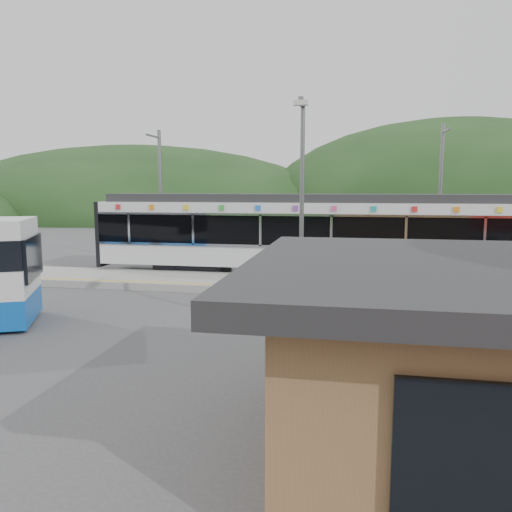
# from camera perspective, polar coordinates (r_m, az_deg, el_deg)

# --- Properties ---
(ground) EXTENTS (120.00, 120.00, 0.00)m
(ground) POSITION_cam_1_polar(r_m,az_deg,el_deg) (17.14, 0.88, -5.81)
(ground) COLOR #4C4C4F
(ground) RESTS_ON ground
(hills) EXTENTS (146.00, 149.00, 26.00)m
(hills) POSITION_cam_1_polar(r_m,az_deg,el_deg) (22.33, 19.17, -3.04)
(hills) COLOR #1E3D19
(hills) RESTS_ON ground
(platform) EXTENTS (26.00, 3.20, 0.30)m
(platform) POSITION_cam_1_polar(r_m,az_deg,el_deg) (20.29, 2.47, -3.23)
(platform) COLOR #9E9E99
(platform) RESTS_ON ground
(yellow_line) EXTENTS (26.00, 0.10, 0.01)m
(yellow_line) POSITION_cam_1_polar(r_m,az_deg,el_deg) (19.00, 1.91, -3.51)
(yellow_line) COLOR yellow
(yellow_line) RESTS_ON platform
(train) EXTENTS (20.44, 3.01, 3.74)m
(train) POSITION_cam_1_polar(r_m,az_deg,el_deg) (22.54, 7.50, 2.73)
(train) COLOR black
(train) RESTS_ON ground
(catenary_mast_west) EXTENTS (0.18, 1.80, 7.00)m
(catenary_mast_west) POSITION_cam_1_polar(r_m,az_deg,el_deg) (26.85, -10.88, 6.85)
(catenary_mast_west) COLOR slate
(catenary_mast_west) RESTS_ON ground
(catenary_mast_east) EXTENTS (0.18, 1.80, 7.00)m
(catenary_mast_east) POSITION_cam_1_polar(r_m,az_deg,el_deg) (25.33, 20.29, 6.46)
(catenary_mast_east) COLOR slate
(catenary_mast_east) RESTS_ON ground
(lamp_post) EXTENTS (0.36, 1.10, 6.26)m
(lamp_post) POSITION_cam_1_polar(r_m,az_deg,el_deg) (13.32, 5.21, 6.48)
(lamp_post) COLOR slate
(lamp_post) RESTS_ON ground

